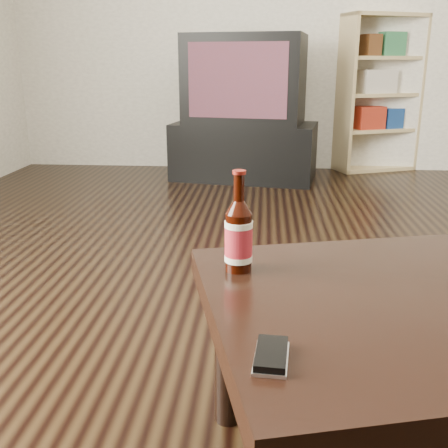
# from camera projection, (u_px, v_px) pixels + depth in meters

# --- Properties ---
(tv_stand) EXTENTS (1.09, 0.67, 0.41)m
(tv_stand) POSITION_uv_depth(u_px,v_px,m) (244.00, 151.00, 3.84)
(tv_stand) COLOR black
(tv_stand) RESTS_ON floor
(tv) EXTENTS (0.89, 0.64, 0.61)m
(tv) POSITION_uv_depth(u_px,v_px,m) (245.00, 79.00, 3.69)
(tv) COLOR black
(tv) RESTS_ON tv_stand
(bookshelf) EXTENTS (0.70, 0.51, 1.18)m
(bookshelf) POSITION_uv_depth(u_px,v_px,m) (376.00, 91.00, 4.09)
(bookshelf) COLOR tan
(bookshelf) RESTS_ON floor
(beer_bottle) EXTENTS (0.07, 0.07, 0.21)m
(beer_bottle) POSITION_uv_depth(u_px,v_px,m) (239.00, 236.00, 1.07)
(beer_bottle) COLOR black
(beer_bottle) RESTS_ON coffee_table
(phone) EXTENTS (0.06, 0.10, 0.02)m
(phone) POSITION_uv_depth(u_px,v_px,m) (271.00, 356.00, 0.76)
(phone) COLOR silver
(phone) RESTS_ON coffee_table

